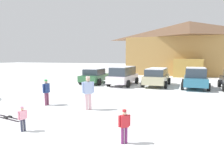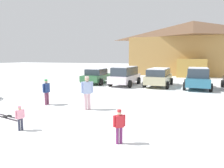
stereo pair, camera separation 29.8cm
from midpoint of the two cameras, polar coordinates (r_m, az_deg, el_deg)
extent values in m
plane|color=white|center=(5.37, -19.64, -21.53)|extent=(160.00, 160.00, 0.00)
cube|color=#A77D43|center=(33.37, 20.53, 7.38)|extent=(17.49, 8.81, 5.49)
pyramid|color=brown|center=(33.63, 20.86, 14.26)|extent=(18.09, 9.41, 2.58)
cube|color=#B0883C|center=(28.10, 20.54, 4.28)|extent=(3.60, 1.80, 2.40)
cube|color=#32683E|center=(20.08, -5.26, 1.91)|extent=(1.85, 4.16, 0.57)
cube|color=#2D3842|center=(19.85, -5.52, 3.48)|extent=(1.60, 2.17, 0.56)
cube|color=white|center=(19.83, -5.53, 4.36)|extent=(1.49, 2.06, 0.06)
cylinder|color=black|center=(21.66, -6.21, 1.54)|extent=(0.23, 0.64, 0.64)
cylinder|color=black|center=(20.94, -1.45, 1.38)|extent=(0.23, 0.64, 0.64)
cylinder|color=black|center=(19.38, -9.36, 0.78)|extent=(0.23, 0.64, 0.64)
cylinder|color=black|center=(18.57, -4.13, 0.57)|extent=(0.23, 0.64, 0.64)
cube|color=white|center=(18.79, 2.81, 1.63)|extent=(1.93, 4.54, 0.63)
cube|color=#2D3842|center=(18.65, 2.73, 3.70)|extent=(1.67, 3.46, 0.74)
cube|color=white|center=(18.63, 2.74, 4.93)|extent=(1.56, 3.28, 0.06)
cylinder|color=black|center=(20.43, 1.65, 1.22)|extent=(0.25, 0.65, 0.64)
cylinder|color=black|center=(19.86, 6.66, 0.99)|extent=(0.25, 0.65, 0.64)
cylinder|color=black|center=(17.89, -1.48, 0.32)|extent=(0.25, 0.65, 0.64)
cylinder|color=black|center=(17.23, 4.16, 0.02)|extent=(0.25, 0.65, 0.64)
cube|color=tan|center=(18.64, 12.21, 1.48)|extent=(1.96, 4.58, 0.67)
cube|color=#2D3842|center=(18.50, 12.22, 3.37)|extent=(1.71, 3.49, 0.57)
cube|color=white|center=(18.48, 12.25, 4.34)|extent=(1.59, 3.31, 0.06)
cylinder|color=black|center=(20.22, 10.11, 1.04)|extent=(0.24, 0.65, 0.64)
cylinder|color=black|center=(19.93, 15.60, 0.79)|extent=(0.24, 0.65, 0.64)
cylinder|color=black|center=(17.50, 8.29, 0.08)|extent=(0.24, 0.65, 0.64)
cylinder|color=black|center=(17.17, 14.63, -0.23)|extent=(0.24, 0.65, 0.64)
cube|color=#2B6B88|center=(18.13, 22.18, 0.88)|extent=(1.84, 4.22, 0.64)
cube|color=#2D3842|center=(17.86, 22.31, 3.02)|extent=(1.59, 2.21, 0.74)
cube|color=white|center=(17.83, 22.37, 4.30)|extent=(1.48, 2.10, 0.06)
cylinder|color=black|center=(19.45, 19.24, 0.48)|extent=(0.23, 0.64, 0.64)
cylinder|color=black|center=(19.50, 24.83, 0.22)|extent=(0.23, 0.64, 0.64)
cylinder|color=black|center=(16.87, 19.01, -0.53)|extent=(0.23, 0.64, 0.64)
cylinder|color=black|center=(16.93, 25.45, -0.83)|extent=(0.23, 0.64, 0.64)
cylinder|color=black|center=(19.94, 27.96, 0.18)|extent=(0.23, 0.64, 0.64)
cylinder|color=black|center=(17.35, 29.01, -0.86)|extent=(0.23, 0.64, 0.64)
cylinder|color=#6D285F|center=(6.21, 2.59, -14.36)|extent=(0.09, 0.09, 0.51)
cylinder|color=#6D285F|center=(6.17, 1.58, -14.49)|extent=(0.09, 0.09, 0.51)
cube|color=red|center=(6.04, 2.11, -10.56)|extent=(0.29, 0.27, 0.36)
cylinder|color=red|center=(6.09, 3.54, -10.31)|extent=(0.07, 0.07, 0.35)
cylinder|color=red|center=(5.98, 0.65, -10.63)|extent=(0.07, 0.07, 0.35)
sphere|color=tan|center=(5.96, 2.12, -8.29)|extent=(0.13, 0.13, 0.13)
cylinder|color=#B7282C|center=(5.94, 2.13, -7.63)|extent=(0.13, 0.13, 0.06)
cylinder|color=#323448|center=(7.86, -24.75, -10.58)|extent=(0.08, 0.08, 0.44)
cylinder|color=#323448|center=(7.83, -25.42, -10.68)|extent=(0.08, 0.08, 0.44)
cube|color=pink|center=(7.74, -25.24, -7.99)|extent=(0.21, 0.25, 0.31)
cylinder|color=pink|center=(7.78, -24.30, -7.79)|extent=(0.06, 0.06, 0.29)
cylinder|color=pink|center=(7.70, -26.21, -8.07)|extent=(0.06, 0.06, 0.29)
sphere|color=tan|center=(7.69, -25.33, -6.47)|extent=(0.11, 0.11, 0.11)
cylinder|color=pink|center=(7.68, -25.36, -6.03)|extent=(0.11, 0.11, 0.05)
cylinder|color=#783A56|center=(11.53, -18.62, -3.98)|extent=(0.13, 0.13, 0.69)
cylinder|color=#783A56|center=(11.42, -19.12, -4.11)|extent=(0.13, 0.13, 0.69)
cube|color=navy|center=(11.37, -18.99, -1.13)|extent=(0.22, 0.35, 0.49)
cylinder|color=navy|center=(11.53, -18.29, -0.93)|extent=(0.09, 0.09, 0.46)
cylinder|color=navy|center=(11.21, -19.72, -1.22)|extent=(0.09, 0.09, 0.46)
sphere|color=tan|center=(11.33, -19.06, 0.53)|extent=(0.18, 0.18, 0.18)
cylinder|color=green|center=(11.32, -19.09, 1.01)|extent=(0.17, 0.17, 0.08)
cylinder|color=beige|center=(9.96, -8.16, -5.06)|extent=(0.15, 0.15, 0.82)
cylinder|color=beige|center=(10.00, -7.16, -4.99)|extent=(0.15, 0.15, 0.82)
cube|color=#A1B6E4|center=(9.85, -7.73, -1.05)|extent=(0.46, 0.45, 0.58)
cylinder|color=#A1B6E4|center=(9.79, -9.18, -1.04)|extent=(0.11, 0.11, 0.55)
cylinder|color=#A1B6E4|center=(9.92, -6.31, -0.88)|extent=(0.11, 0.11, 0.55)
sphere|color=tan|center=(9.80, -7.77, 1.23)|extent=(0.21, 0.21, 0.21)
cylinder|color=beige|center=(9.79, -7.78, 1.89)|extent=(0.20, 0.20, 0.10)
cube|color=#271E26|center=(9.81, -27.72, -8.48)|extent=(1.64, 0.37, 0.02)
cube|color=black|center=(9.84, -27.89, -8.20)|extent=(0.21, 0.11, 0.06)
cube|color=#271E26|center=(9.71, -28.71, -8.70)|extent=(1.64, 0.37, 0.02)
cube|color=black|center=(9.74, -28.89, -8.42)|extent=(0.21, 0.11, 0.06)
camera|label=1|loc=(0.15, -90.72, -0.10)|focal=32.00mm
camera|label=2|loc=(0.15, 89.28, 0.10)|focal=32.00mm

